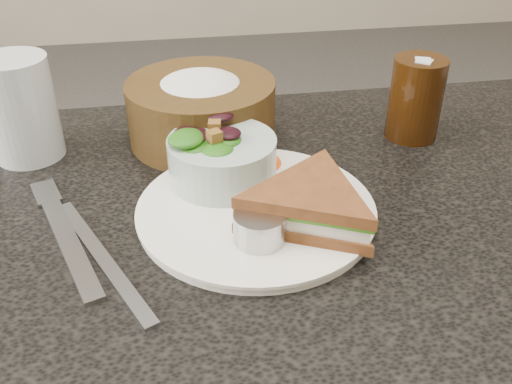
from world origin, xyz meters
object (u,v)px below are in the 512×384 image
Objects in this scene: sandwich at (310,205)px; cola_glass at (416,94)px; salad_bowl at (222,152)px; dressing_ramekin at (260,227)px; water_glass at (21,109)px; dinner_plate at (256,211)px; bread_basket at (201,101)px.

sandwich is 0.27m from cola_glass.
sandwich is 0.13m from salad_bowl.
dressing_ramekin is 0.41× the size of water_glass.
sandwich is at bearing -51.95° from salad_bowl.
dressing_ramekin is at bearing -79.40° from salad_bowl.
cola_glass is (0.27, 0.09, 0.01)m from salad_bowl.
salad_bowl is (-0.03, 0.06, 0.04)m from dinner_plate.
salad_bowl reaches higher than dinner_plate.
salad_bowl is 1.03× the size of cola_glass.
water_glass is at bearing 170.30° from sandwich.
dinner_plate is 0.07m from sandwich.
cola_glass is at bearing 32.34° from dinner_plate.
water_glass is (-0.51, 0.03, 0.00)m from cola_glass.
sandwich is (0.05, -0.04, 0.03)m from dinner_plate.
cola_glass reaches higher than dressing_ramekin.
bread_basket is (-0.01, 0.13, 0.01)m from salad_bowl.
cola_glass is (0.24, 0.15, 0.06)m from dinner_plate.
cola_glass reaches higher than dinner_plate.
sandwich is at bearing -135.11° from cola_glass.
bread_basket is (-0.04, 0.19, 0.05)m from dinner_plate.
cola_glass is (0.19, 0.19, 0.03)m from sandwich.
salad_bowl is at bearing -84.21° from bread_basket.
dinner_plate is at bearing -147.66° from cola_glass.
sandwich is 1.32× the size of salad_bowl.
dinner_plate is at bearing -34.41° from water_glass.
bread_basket is 1.61× the size of cola_glass.
dinner_plate is 0.06m from dressing_ramekin.
water_glass reaches higher than salad_bowl.
sandwich is 0.06m from dressing_ramekin.
sandwich is at bearing -34.85° from water_glass.
bread_basket is at bearing 172.29° from cola_glass.
dressing_ramekin is at bearing -81.85° from bread_basket.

